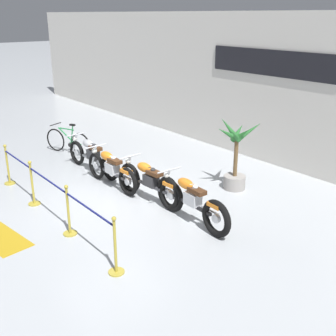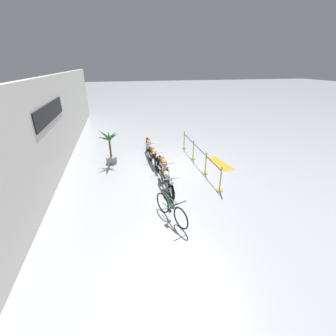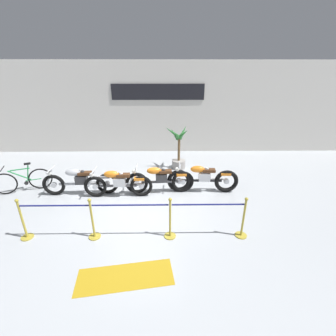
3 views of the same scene
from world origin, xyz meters
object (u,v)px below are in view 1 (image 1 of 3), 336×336
Objects in this scene: motorcycle_silver_0 at (92,156)px; motorcycle_orange_3 at (191,201)px; stanchion_mid_left at (33,190)px; stanchion_mid_right at (69,218)px; potted_palm_left_of_row at (236,159)px; stanchion_far_left at (29,176)px; stanchion_far_right at (116,254)px; motorcycle_orange_2 at (149,182)px; bicycle at (68,141)px; motorcycle_orange_1 at (111,169)px.

motorcycle_orange_3 reaches higher than motorcycle_silver_0.
stanchion_mid_right is (1.80, 0.00, 0.00)m from stanchion_mid_left.
motorcycle_orange_3 is at bearing 37.49° from stanchion_mid_left.
stanchion_mid_left reaches higher than motorcycle_orange_3.
stanchion_far_left is at bearing -119.14° from potted_palm_left_of_row.
stanchion_mid_left is 1.00× the size of stanchion_mid_right.
potted_palm_left_of_row is (-0.66, 2.05, 0.31)m from motorcycle_orange_3.
stanchion_far_right is (4.53, -2.11, -0.11)m from motorcycle_silver_0.
stanchion_mid_right is 1.71m from stanchion_far_right.
motorcycle_orange_2 is 2.10× the size of stanchion_mid_right.
stanchion_mid_left is at bearing 0.00° from stanchion_far_left.
stanchion_mid_right is (2.82, -2.11, -0.11)m from motorcycle_silver_0.
potted_palm_left_of_row is at bearing 33.67° from motorcycle_silver_0.
stanchion_far_right is at bearing 0.00° from stanchion_mid_right.
stanchion_far_left is at bearing -39.68° from bicycle.
motorcycle_orange_2 reaches higher than motorcycle_orange_1.
motorcycle_orange_1 is 1.96m from stanchion_mid_left.
motorcycle_silver_0 is 2.35m from stanchion_mid_left.
motorcycle_orange_1 is 1.31× the size of bicycle.
motorcycle_orange_2 reaches higher than motorcycle_silver_0.
stanchion_mid_left is at bearing -124.58° from motorcycle_orange_2.
bicycle reaches higher than motorcycle_silver_0.
motorcycle_orange_3 is 2.48m from stanchion_mid_right.
motorcycle_silver_0 is 1.96m from bicycle.
stanchion_far_right reaches higher than motorcycle_orange_2.
bicycle is 3.67m from stanchion_far_left.
bicycle reaches higher than motorcycle_orange_2.
stanchion_far_left and stanchion_far_right have the same top height.
stanchion_far_left reaches higher than motorcycle_silver_0.
stanchion_far_left and stanchion_mid_right have the same top height.
motorcycle_orange_3 is 2.18m from potted_palm_left_of_row.
motorcycle_orange_2 is at bearing 1.75° from motorcycle_silver_0.
motorcycle_orange_3 reaches higher than motorcycle_orange_2.
stanchion_mid_right is (4.76, -2.33, -0.03)m from bicycle.
stanchion_mid_left is at bearing -38.20° from bicycle.
potted_palm_left_of_row is 4.48m from stanchion_far_right.
stanchion_far_left is 0.33m from stanchion_mid_left.
motorcycle_orange_2 is at bearing -178.49° from motorcycle_orange_3.
stanchion_mid_right reaches higher than motorcycle_orange_3.
motorcycle_orange_1 is at bearing -7.24° from motorcycle_silver_0.
stanchion_mid_left is (2.97, -2.33, -0.03)m from bicycle.
stanchion_far_left is 1.97m from stanchion_mid_right.
stanchion_mid_left is (-1.51, -2.18, -0.11)m from motorcycle_orange_2.
stanchion_far_right is (1.27, -4.28, -0.43)m from potted_palm_left_of_row.
stanchion_mid_right is at bearing -50.80° from motorcycle_orange_1.
motorcycle_orange_3 is at bearing -1.11° from bicycle.
stanchion_far_right is at bearing 0.00° from stanchion_mid_left.
stanchion_far_right is at bearing -73.40° from potted_palm_left_of_row.
motorcycle_orange_2 is at bearing 55.42° from stanchion_mid_left.
stanchion_mid_left is (0.15, 0.00, -0.30)m from stanchion_far_left.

